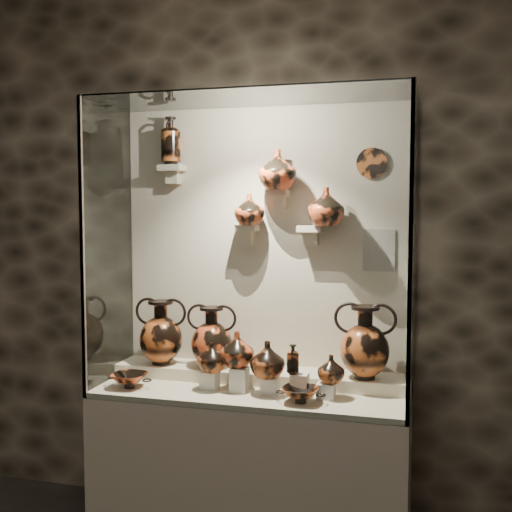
{
  "coord_description": "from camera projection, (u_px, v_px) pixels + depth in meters",
  "views": [
    {
      "loc": [
        0.93,
        -1.11,
        1.82
      ],
      "look_at": [
        0.03,
        2.18,
        1.56
      ],
      "focal_mm": 45.0,
      "sensor_mm": 36.0,
      "label": 1
    }
  ],
  "objects": [
    {
      "name": "info_placard",
      "position": [
        379.0,
        250.0,
        3.54
      ],
      "size": [
        0.17,
        0.01,
        0.23
      ],
      "primitive_type": "cube",
      "color": "beige",
      "rests_on": "back_panel"
    },
    {
      "name": "amphora_left",
      "position": [
        161.0,
        332.0,
        3.75
      ],
      "size": [
        0.34,
        0.34,
        0.38
      ],
      "primitive_type": null,
      "rotation": [
        0.0,
        0.0,
        0.12
      ],
      "color": "#AB4F20",
      "rests_on": "rear_tier"
    },
    {
      "name": "frame_post_left",
      "position": [
        82.0,
        249.0,
        3.37
      ],
      "size": [
        0.02,
        0.02,
        1.6
      ],
      "primitive_type": "cube",
      "color": "gray",
      "rests_on": "plinth"
    },
    {
      "name": "kylix_right",
      "position": [
        301.0,
        393.0,
        3.25
      ],
      "size": [
        0.29,
        0.27,
        0.1
      ],
      "primitive_type": null,
      "rotation": [
        0.0,
        0.0,
        -0.28
      ],
      "color": "#AB4F20",
      "rests_on": "front_tier"
    },
    {
      "name": "jug_e",
      "position": [
        331.0,
        369.0,
        3.32
      ],
      "size": [
        0.18,
        0.18,
        0.15
      ],
      "primitive_type": "imported",
      "rotation": [
        0.0,
        0.0,
        0.28
      ],
      "color": "#AB4F20",
      "rests_on": "pedestal_e"
    },
    {
      "name": "ovoid_vase_a",
      "position": [
        250.0,
        209.0,
        3.63
      ],
      "size": [
        0.18,
        0.18,
        0.18
      ],
      "primitive_type": "imported",
      "rotation": [
        0.0,
        0.0,
        -0.03
      ],
      "color": "#C44822",
      "rests_on": "bracket_ca"
    },
    {
      "name": "jug_a",
      "position": [
        212.0,
        357.0,
        3.46
      ],
      "size": [
        0.19,
        0.19,
        0.17
      ],
      "primitive_type": "imported",
      "rotation": [
        0.0,
        0.0,
        -0.21
      ],
      "color": "#AB4F20",
      "rests_on": "pedestal_a"
    },
    {
      "name": "frame_post_right",
      "position": [
        410.0,
        256.0,
        2.93
      ],
      "size": [
        0.02,
        0.02,
        1.6
      ],
      "primitive_type": "cube",
      "color": "gray",
      "rests_on": "plinth"
    },
    {
      "name": "bracket_cb",
      "position": [
        279.0,
        193.0,
        3.61
      ],
      "size": [
        0.1,
        0.12,
        0.04
      ],
      "primitive_type": "cube",
      "color": "beige",
      "rests_on": "back_panel"
    },
    {
      "name": "back_panel",
      "position": [
        265.0,
        245.0,
        3.73
      ],
      "size": [
        1.7,
        0.03,
        1.6
      ],
      "primitive_type": "cube",
      "color": "beige",
      "rests_on": "plinth"
    },
    {
      "name": "amphora_right",
      "position": [
        365.0,
        342.0,
        3.44
      ],
      "size": [
        0.36,
        0.36,
        0.4
      ],
      "primitive_type": null,
      "rotation": [
        0.0,
        0.0,
        -0.14
      ],
      "color": "#AB4F20",
      "rests_on": "rear_tier"
    },
    {
      "name": "bracket_ul",
      "position": [
        172.0,
        168.0,
        3.77
      ],
      "size": [
        0.14,
        0.12,
        0.04
      ],
      "primitive_type": "cube",
      "color": "beige",
      "rests_on": "back_panel"
    },
    {
      "name": "pedestal_e",
      "position": [
        326.0,
        391.0,
        3.33
      ],
      "size": [
        0.09,
        0.09,
        0.08
      ],
      "primitive_type": "cube",
      "color": "silver",
      "rests_on": "front_tier"
    },
    {
      "name": "glass_left",
      "position": [
        108.0,
        246.0,
        3.65
      ],
      "size": [
        0.01,
        0.6,
        1.6
      ],
      "primitive_type": "cube",
      "color": "white",
      "rests_on": "plinth"
    },
    {
      "name": "lekythos_small",
      "position": [
        293.0,
        357.0,
        3.34
      ],
      "size": [
        0.09,
        0.09,
        0.18
      ],
      "primitive_type": null,
      "rotation": [
        0.0,
        0.0,
        -0.14
      ],
      "color": "#C44822",
      "rests_on": "pedestal_d"
    },
    {
      "name": "jug_b",
      "position": [
        237.0,
        349.0,
        3.45
      ],
      "size": [
        0.23,
        0.23,
        0.19
      ],
      "primitive_type": "imported",
      "rotation": [
        0.0,
        0.0,
        -0.33
      ],
      "color": "#C44822",
      "rests_on": "pedestal_b"
    },
    {
      "name": "rear_tier",
      "position": [
        259.0,
        378.0,
        3.65
      ],
      "size": [
        1.7,
        0.25,
        0.1
      ],
      "primitive_type": "cube",
      "color": "beige",
      "rests_on": "plinth"
    },
    {
      "name": "wall_plate",
      "position": [
        372.0,
        163.0,
        3.51
      ],
      "size": [
        0.17,
        0.02,
        0.17
      ],
      "primitive_type": "cylinder",
      "rotation": [
        1.57,
        0.0,
        0.0
      ],
      "color": "#B05522",
      "rests_on": "back_panel"
    },
    {
      "name": "pedestal_b",
      "position": [
        239.0,
        379.0,
        3.45
      ],
      "size": [
        0.09,
        0.09,
        0.13
      ],
      "primitive_type": "cube",
      "color": "silver",
      "rests_on": "front_tier"
    },
    {
      "name": "amphora_mid",
      "position": [
        212.0,
        337.0,
        3.68
      ],
      "size": [
        0.35,
        0.35,
        0.35
      ],
      "primitive_type": null,
      "rotation": [
        0.0,
        0.0,
        0.29
      ],
      "color": "#C44822",
      "rests_on": "rear_tier"
    },
    {
      "name": "kylix_left",
      "position": [
        130.0,
        379.0,
        3.52
      ],
      "size": [
        0.26,
        0.23,
        0.1
      ],
      "primitive_type": null,
      "rotation": [
        0.0,
        0.0,
        -0.09
      ],
      "color": "#C44822",
      "rests_on": "front_tier"
    },
    {
      "name": "ovoid_vase_c",
      "position": [
        326.0,
        207.0,
        3.49
      ],
      "size": [
        0.25,
        0.25,
        0.21
      ],
      "primitive_type": "imported",
      "rotation": [
        0.0,
        0.0,
        0.26
      ],
      "color": "#C44822",
      "rests_on": "bracket_cc"
    },
    {
      "name": "pedestal_a",
      "position": [
        210.0,
        380.0,
        3.49
      ],
      "size": [
        0.09,
        0.09,
        0.1
      ],
      "primitive_type": "cube",
      "color": "silver",
      "rests_on": "front_tier"
    },
    {
      "name": "glass_front",
      "position": [
        234.0,
        252.0,
        3.14
      ],
      "size": [
        1.7,
        0.01,
        1.6
      ],
      "primitive_type": "cube",
      "color": "white",
      "rests_on": "plinth"
    },
    {
      "name": "lekythos_tall",
      "position": [
        171.0,
        138.0,
        3.74
      ],
      "size": [
        0.16,
        0.16,
        0.31
      ],
      "primitive_type": null,
      "rotation": [
        0.0,
        0.0,
        0.37
      ],
      "color": "#AB4F20",
      "rests_on": "bracket_ul"
    },
    {
      "name": "bracket_ca",
      "position": [
        245.0,
        228.0,
        3.68
      ],
      "size": [
        0.14,
        0.12,
        0.04
      ],
      "primitive_type": "cube",
      "color": "beige",
      "rests_on": "back_panel"
    },
    {
      "name": "bracket_cc",
      "position": [
        311.0,
        229.0,
        3.58
      ],
      "size": [
        0.14,
        0.12,
        0.04
      ],
      "primitive_type": "cube",
      "color": "beige",
      "rests_on": "back_panel"
    },
    {
      "name": "front_tier",
      "position": [
        251.0,
        392.0,
        3.49
      ],
      "size": [
        1.68,
        0.58,
        0.03
      ],
      "primitive_type": "cube",
      "color": "beige",
      "rests_on": "plinth"
    },
    {
      "name": "pedestal_c",
      "position": [
        270.0,
        385.0,
        3.4
      ],
      "size": [
        0.09,
        0.09,
        0.09
      ],
      "primitive_type": "cube",
      "color": "silver",
      "rests_on": "front_tier"
    },
    {
      "name": "jug_c",
      "position": [
        267.0,
        360.0,
        3.38
      ],
      "size": [
        0.25,
        0.25,
        0.2
      ],
      "primitive_type": "imported",
      "rotation": [
        0.0,
        0.0,
        0.43
      ],
      "color": "#AB4F20",
      "rests_on": "pedestal_c"
    },
    {
      "name": "wall_back",
      "position": [
        266.0,
        245.0,
        3.74
      ],
      "size": [
        5.0,
        0.02,
        3.2
      ],
      "primitive_type": "cube",
      "color": "black",
      "rests_on": "ground"
    },
    {
      "name": "glass_right",
      "position": [
        413.0,
        251.0,
        3.21
      ],
      "size": [
        0.01,
        0.6,
        1.6
      ],
      "primitive_type": "cube",
      "color": "white",
      "rests_on": "plinth"
    },
    {
      "name": "ovoid_vase_b",
      "position": [
        278.0,
        170.0,
        3.55
      ],
      "size": [
        0.26,
        0.26,
        0.22
      ],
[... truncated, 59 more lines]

